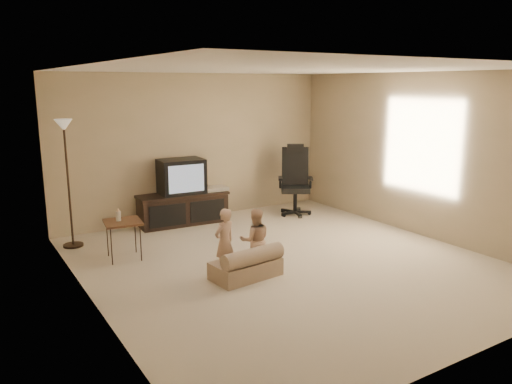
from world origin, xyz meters
TOP-DOWN VIEW (x-y plane):
  - floor at (0.00, 0.00)m, footprint 5.50×5.50m
  - room_shell at (0.00, 0.00)m, footprint 5.50×5.50m
  - tv_stand at (-0.39, 2.49)m, footprint 1.56×0.66m
  - office_chair at (1.60, 2.01)m, footprint 0.80×0.81m
  - side_table at (-1.78, 1.30)m, footprint 0.53×0.53m
  - floor_lamp at (-2.26, 2.20)m, footprint 0.29×0.29m
  - child_sofa at (-0.72, -0.19)m, footprint 0.88×0.56m
  - toddler_left at (-0.90, 0.05)m, footprint 0.36×0.31m
  - toddler_right at (-0.51, -0.03)m, footprint 0.45×0.35m

SIDE VIEW (x-z plane):
  - floor at x=0.00m, z-range 0.00..0.00m
  - child_sofa at x=-0.72m, z-range -0.04..0.37m
  - toddler_right at x=-0.51m, z-range 0.00..0.81m
  - toddler_left at x=-0.90m, z-range 0.00..0.85m
  - office_chair at x=1.60m, z-range -0.18..1.08m
  - tv_stand at x=-0.39m, z-range -0.09..1.01m
  - side_table at x=-1.78m, z-range 0.15..0.86m
  - floor_lamp at x=-2.26m, z-range 0.42..2.27m
  - room_shell at x=0.00m, z-range -1.23..4.27m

